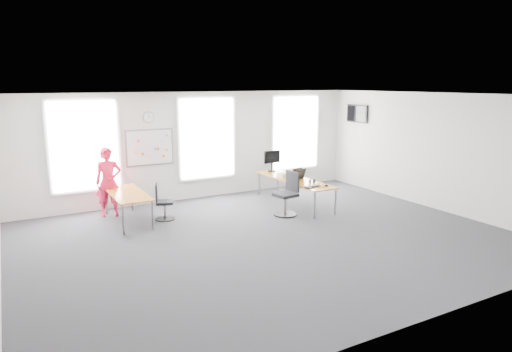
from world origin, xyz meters
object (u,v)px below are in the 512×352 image
chair_right (287,196)px  desk_right (294,181)px  chair_left (162,204)px  person (109,182)px  desk_left (127,195)px  keyboard (312,187)px  headphones (312,181)px  monitor (272,159)px

chair_right → desk_right: bearing=129.6°
chair_left → person: size_ratio=0.52×
desk_right → desk_left: size_ratio=1.48×
keyboard → headphones: size_ratio=2.69×
person → monitor: 4.64m
desk_right → monitor: monitor is taller
person → keyboard: bearing=-17.8°
monitor → keyboard: bearing=-97.7°
desk_left → monitor: bearing=8.5°
desk_left → monitor: (4.36, 0.65, 0.42)m
chair_left → desk_right: bearing=-77.9°
chair_right → keyboard: size_ratio=2.42×
chair_left → person: bearing=65.5°
desk_right → keyboard: keyboard is taller
desk_right → keyboard: 1.04m
chair_right → keyboard: 0.66m
chair_right → headphones: size_ratio=6.50×
chair_right → person: person is taller
chair_right → keyboard: (0.57, -0.25, 0.23)m
person → keyboard: (4.46, -2.29, -0.15)m
chair_left → headphones: bearing=-86.7°
desk_right → chair_right: 1.08m
chair_right → monitor: 2.21m
headphones → chair_left: bearing=160.5°
desk_left → chair_left: size_ratio=2.16×
headphones → monitor: monitor is taller
keyboard → person: bearing=133.3°
desk_right → chair_left: size_ratio=3.21×
desk_left → headphones: size_ratio=11.55×
headphones → person: bearing=153.1°
desk_left → chair_right: (3.61, -1.35, -0.17)m
desk_right → monitor: 1.28m
monitor → desk_left: bearing=-174.7°
chair_left → desk_left: bearing=90.3°
monitor → headphones: bearing=-89.3°
desk_left → desk_right: bearing=-7.4°
person → desk_right: bearing=-5.9°
keyboard → chair_right: bearing=136.9°
desk_right → chair_right: chair_right is taller
person → monitor: bearing=8.8°
chair_right → chair_left: bearing=-118.7°
headphones → chair_right: bearing=-173.7°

